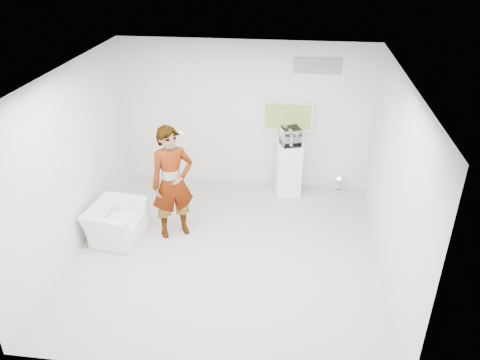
{
  "coord_description": "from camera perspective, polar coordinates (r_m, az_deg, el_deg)",
  "views": [
    {
      "loc": [
        1.02,
        -6.29,
        4.76
      ],
      "look_at": [
        0.14,
        0.6,
        1.06
      ],
      "focal_mm": 35.0,
      "sensor_mm": 36.0,
      "label": 1
    }
  ],
  "objects": [
    {
      "name": "wii_remote",
      "position": [
        7.81,
        -7.17,
        5.68
      ],
      "size": [
        0.11,
        0.15,
        0.04
      ],
      "primitive_type": "cube",
      "rotation": [
        0.0,
        0.0,
        0.52
      ],
      "color": "white",
      "rests_on": "person"
    },
    {
      "name": "vitrine",
      "position": [
        9.15,
        6.17,
        5.32
      ],
      "size": [
        0.45,
        0.45,
        0.35
      ],
      "primitive_type": "cube",
      "rotation": [
        0.0,
        0.0,
        0.37
      ],
      "color": "white",
      "rests_on": "pedestal"
    },
    {
      "name": "tv",
      "position": [
        9.32,
        5.87,
        7.74
      ],
      "size": [
        1.0,
        0.08,
        0.6
      ],
      "primitive_type": "cube",
      "color": "silver",
      "rests_on": "room"
    },
    {
      "name": "armchair",
      "position": [
        8.39,
        -14.83,
        -4.98
      ],
      "size": [
        0.97,
        1.07,
        0.63
      ],
      "primitive_type": "imported",
      "rotation": [
        0.0,
        0.0,
        1.44
      ],
      "color": "white",
      "rests_on": "room"
    },
    {
      "name": "console",
      "position": [
        9.17,
        6.15,
        4.93
      ],
      "size": [
        0.09,
        0.16,
        0.21
      ],
      "primitive_type": "cube",
      "rotation": [
        0.0,
        0.0,
        0.26
      ],
      "color": "white",
      "rests_on": "pedestal"
    },
    {
      "name": "floor_uplight",
      "position": [
        9.84,
        11.89,
        -0.52
      ],
      "size": [
        0.2,
        0.2,
        0.31
      ],
      "primitive_type": "cylinder",
      "rotation": [
        0.0,
        0.0,
        0.02
      ],
      "color": "white",
      "rests_on": "room"
    },
    {
      "name": "person",
      "position": [
        7.97,
        -8.24,
        -0.36
      ],
      "size": [
        0.88,
        0.79,
        2.02
      ],
      "primitive_type": "imported",
      "rotation": [
        0.0,
        0.0,
        0.53
      ],
      "color": "white",
      "rests_on": "room"
    },
    {
      "name": "pedestal",
      "position": [
        9.44,
        5.95,
        1.33
      ],
      "size": [
        0.59,
        0.59,
        1.08
      ],
      "primitive_type": "cube",
      "rotation": [
        0.0,
        0.0,
        0.15
      ],
      "color": "white",
      "rests_on": "room"
    },
    {
      "name": "room",
      "position": [
        7.16,
        -1.69,
        0.95
      ],
      "size": [
        5.01,
        5.01,
        3.0
      ],
      "color": "#AAA59B",
      "rests_on": "ground"
    },
    {
      "name": "logo_decal",
      "position": [
        9.06,
        9.44,
        13.57
      ],
      "size": [
        0.9,
        0.02,
        0.3
      ],
      "primitive_type": "cube",
      "color": "gray",
      "rests_on": "room"
    }
  ]
}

